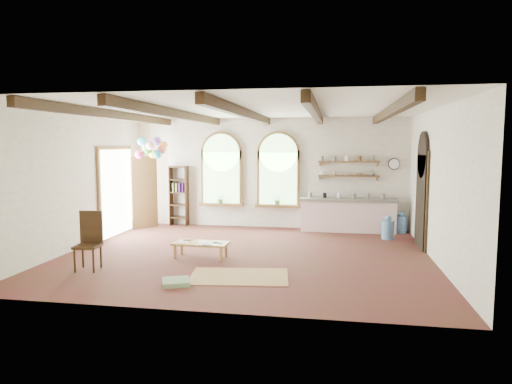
% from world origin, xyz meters
% --- Properties ---
extents(floor, '(8.00, 8.00, 0.00)m').
position_xyz_m(floor, '(0.00, 0.00, 0.00)').
color(floor, '#552323').
rests_on(floor, ground).
extents(ceiling_beams, '(6.20, 6.80, 0.18)m').
position_xyz_m(ceiling_beams, '(0.00, 0.00, 3.10)').
color(ceiling_beams, '#331E10').
rests_on(ceiling_beams, ceiling).
extents(window_left, '(1.30, 0.28, 2.20)m').
position_xyz_m(window_left, '(-1.40, 3.43, 1.63)').
color(window_left, brown).
rests_on(window_left, floor).
extents(window_right, '(1.30, 0.28, 2.20)m').
position_xyz_m(window_right, '(0.30, 3.43, 1.63)').
color(window_right, brown).
rests_on(window_right, floor).
extents(left_doorway, '(0.10, 1.90, 2.50)m').
position_xyz_m(left_doorway, '(-3.95, 1.80, 1.15)').
color(left_doorway, brown).
rests_on(left_doorway, floor).
extents(right_doorway, '(0.10, 1.30, 2.40)m').
position_xyz_m(right_doorway, '(3.95, 1.50, 1.10)').
color(right_doorway, black).
rests_on(right_doorway, floor).
extents(kitchen_counter, '(2.68, 0.62, 0.94)m').
position_xyz_m(kitchen_counter, '(2.30, 3.20, 0.48)').
color(kitchen_counter, silver).
rests_on(kitchen_counter, floor).
extents(wall_shelf_lower, '(1.70, 0.24, 0.04)m').
position_xyz_m(wall_shelf_lower, '(2.30, 3.38, 1.55)').
color(wall_shelf_lower, brown).
rests_on(wall_shelf_lower, wall_back).
extents(wall_shelf_upper, '(1.70, 0.24, 0.04)m').
position_xyz_m(wall_shelf_upper, '(2.30, 3.38, 1.95)').
color(wall_shelf_upper, brown).
rests_on(wall_shelf_upper, wall_back).
extents(wall_clock, '(0.32, 0.04, 0.32)m').
position_xyz_m(wall_clock, '(3.55, 3.45, 1.90)').
color(wall_clock, black).
rests_on(wall_clock, wall_back).
extents(bookshelf, '(0.53, 0.32, 1.80)m').
position_xyz_m(bookshelf, '(-2.70, 3.32, 0.90)').
color(bookshelf, '#331E10').
rests_on(bookshelf, floor).
extents(coffee_table, '(1.22, 0.60, 0.34)m').
position_xyz_m(coffee_table, '(-0.91, -0.42, 0.30)').
color(coffee_table, tan).
rests_on(coffee_table, floor).
extents(side_chair, '(0.50, 0.50, 1.14)m').
position_xyz_m(side_chair, '(-2.80, -1.69, 0.33)').
color(side_chair, '#331E10').
rests_on(side_chair, floor).
extents(floor_mat, '(1.93, 1.33, 0.02)m').
position_xyz_m(floor_mat, '(0.20, -1.67, 0.01)').
color(floor_mat, tan).
rests_on(floor_mat, floor).
extents(floor_cushion, '(0.61, 0.61, 0.08)m').
position_xyz_m(floor_cushion, '(-0.80, -2.30, 0.04)').
color(floor_cushion, '#6C895F').
rests_on(floor_cushion, floor).
extents(water_jug_a, '(0.32, 0.32, 0.61)m').
position_xyz_m(water_jug_a, '(3.75, 3.20, 0.26)').
color(water_jug_a, '#578ABB').
rests_on(water_jug_a, floor).
extents(water_jug_b, '(0.32, 0.32, 0.62)m').
position_xyz_m(water_jug_b, '(3.30, 2.30, 0.27)').
color(water_jug_b, '#578ABB').
rests_on(water_jug_b, floor).
extents(balloon_cluster, '(0.77, 0.77, 1.15)m').
position_xyz_m(balloon_cluster, '(-3.11, 2.30, 2.35)').
color(balloon_cluster, white).
rests_on(balloon_cluster, floor).
extents(table_book, '(0.16, 0.23, 0.02)m').
position_xyz_m(table_book, '(-1.33, -0.25, 0.35)').
color(table_book, olive).
rests_on(table_book, coffee_table).
extents(tablet, '(0.22, 0.30, 0.01)m').
position_xyz_m(tablet, '(-0.71, -0.55, 0.35)').
color(tablet, black).
rests_on(tablet, coffee_table).
extents(potted_plant_left, '(0.27, 0.23, 0.30)m').
position_xyz_m(potted_plant_left, '(-1.40, 3.32, 0.85)').
color(potted_plant_left, '#598C4C').
rests_on(potted_plant_left, window_left).
extents(potted_plant_right, '(0.27, 0.23, 0.30)m').
position_xyz_m(potted_plant_right, '(0.30, 3.32, 0.85)').
color(potted_plant_right, '#598C4C').
rests_on(potted_plant_right, window_right).
extents(shelf_cup_a, '(0.12, 0.10, 0.10)m').
position_xyz_m(shelf_cup_a, '(1.55, 3.38, 1.62)').
color(shelf_cup_a, white).
rests_on(shelf_cup_a, wall_shelf_lower).
extents(shelf_cup_b, '(0.10, 0.10, 0.09)m').
position_xyz_m(shelf_cup_b, '(1.90, 3.38, 1.62)').
color(shelf_cup_b, beige).
rests_on(shelf_cup_b, wall_shelf_lower).
extents(shelf_bowl_a, '(0.22, 0.22, 0.05)m').
position_xyz_m(shelf_bowl_a, '(2.25, 3.38, 1.60)').
color(shelf_bowl_a, beige).
rests_on(shelf_bowl_a, wall_shelf_lower).
extents(shelf_bowl_b, '(0.20, 0.20, 0.06)m').
position_xyz_m(shelf_bowl_b, '(2.60, 3.38, 1.60)').
color(shelf_bowl_b, '#8C664C').
rests_on(shelf_bowl_b, wall_shelf_lower).
extents(shelf_vase, '(0.18, 0.18, 0.19)m').
position_xyz_m(shelf_vase, '(2.95, 3.38, 1.67)').
color(shelf_vase, slate).
rests_on(shelf_vase, wall_shelf_lower).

